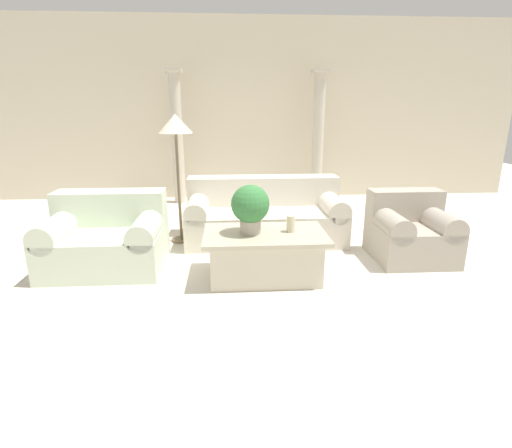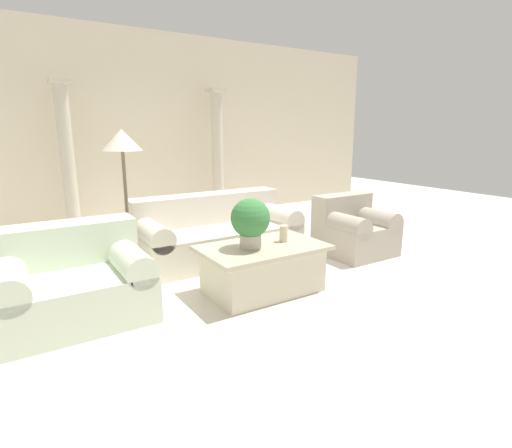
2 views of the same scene
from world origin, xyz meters
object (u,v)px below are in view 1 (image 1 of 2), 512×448
loveseat (107,237)px  potted_plant (250,206)px  sofa_long (265,215)px  floor_lamp (176,132)px  coffee_table (265,255)px  armchair (410,230)px

loveseat → potted_plant: bearing=-15.4°
loveseat → sofa_long: bearing=24.9°
potted_plant → floor_lamp: floor_lamp is taller
coffee_table → armchair: bearing=14.5°
loveseat → floor_lamp: size_ratio=0.75×
floor_lamp → sofa_long: bearing=2.2°
coffee_table → loveseat: bearing=166.0°
coffee_table → sofa_long: bearing=85.1°
loveseat → armchair: size_ratio=1.43×
loveseat → potted_plant: 1.65m
sofa_long → loveseat: size_ratio=1.66×
sofa_long → floor_lamp: (-1.09, -0.04, 1.06)m
coffee_table → armchair: 1.77m
loveseat → coffee_table: 1.74m
loveseat → armchair: 3.39m
armchair → sofa_long: bearing=153.3°
loveseat → floor_lamp: 1.49m
sofa_long → floor_lamp: 1.52m
sofa_long → armchair: bearing=-26.7°
sofa_long → armchair: size_ratio=2.39×
floor_lamp → coffee_table: bearing=-50.9°
potted_plant → floor_lamp: size_ratio=0.30×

